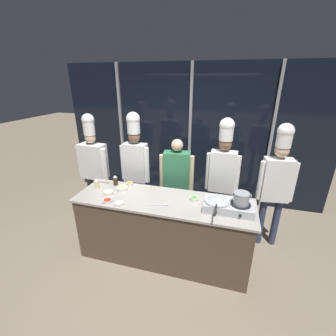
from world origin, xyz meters
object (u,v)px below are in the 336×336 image
(prep_bowl_ginger, at_px, (122,188))
(serving_spoon_solid, at_px, (106,182))
(stock_pot, at_px, (241,198))
(prep_bowl_scallions, at_px, (194,199))
(prep_bowl_bean_sprouts, at_px, (119,203))
(chef_sous, at_px, (135,160))
(frying_pan, at_px, (217,199))
(chef_head, at_px, (93,162))
(serving_spoon_slotted, at_px, (162,205))
(chef_line, at_px, (223,169))
(prep_bowl_carrots, at_px, (129,184))
(squeeze_bottle_soy, at_px, (115,180))
(squeeze_bottle_oil, at_px, (97,184))
(prep_bowl_chili_flakes, at_px, (107,201))
(prep_bowl_chicken, at_px, (109,193))
(chef_pastry, at_px, (277,178))
(portable_stove, at_px, (228,206))

(prep_bowl_ginger, distance_m, serving_spoon_solid, 0.39)
(stock_pot, relative_size, serving_spoon_solid, 0.97)
(prep_bowl_scallions, bearing_deg, prep_bowl_bean_sprouts, -158.22)
(serving_spoon_solid, relative_size, chef_sous, 0.11)
(frying_pan, bearing_deg, chef_head, 160.49)
(serving_spoon_slotted, height_order, chef_head, chef_head)
(prep_bowl_bean_sprouts, distance_m, chef_line, 1.60)
(prep_bowl_carrots, height_order, chef_head, chef_head)
(chef_sous, bearing_deg, prep_bowl_scallions, 150.05)
(squeeze_bottle_soy, height_order, prep_bowl_scallions, squeeze_bottle_soy)
(squeeze_bottle_oil, height_order, chef_sous, chef_sous)
(prep_bowl_chili_flakes, xyz_separation_m, chef_head, (-0.84, 1.00, 0.10))
(chef_line, bearing_deg, serving_spoon_slotted, 56.12)
(stock_pot, distance_m, prep_bowl_ginger, 1.61)
(prep_bowl_chili_flakes, height_order, prep_bowl_chicken, prep_bowl_chicken)
(chef_pastry, bearing_deg, serving_spoon_slotted, 23.24)
(stock_pot, relative_size, chef_line, 0.11)
(squeeze_bottle_oil, xyz_separation_m, chef_head, (-0.49, 0.69, 0.05))
(prep_bowl_carrots, bearing_deg, portable_stove, -11.93)
(frying_pan, relative_size, prep_bowl_chicken, 3.96)
(frying_pan, distance_m, chef_pastry, 1.06)
(chef_line, bearing_deg, squeeze_bottle_oil, 25.78)
(portable_stove, xyz_separation_m, frying_pan, (-0.13, -0.00, 0.08))
(serving_spoon_solid, height_order, chef_pastry, chef_pastry)
(chef_sous, distance_m, chef_line, 1.41)
(stock_pot, distance_m, serving_spoon_solid, 1.98)
(prep_bowl_bean_sprouts, height_order, serving_spoon_slotted, prep_bowl_bean_sprouts)
(serving_spoon_slotted, xyz_separation_m, chef_pastry, (1.42, 0.84, 0.18))
(chef_sous, bearing_deg, stock_pot, 155.82)
(prep_bowl_scallions, relative_size, chef_sous, 0.06)
(chef_head, bearing_deg, prep_bowl_ginger, 147.86)
(squeeze_bottle_oil, distance_m, serving_spoon_slotted, 1.06)
(chef_head, bearing_deg, squeeze_bottle_oil, 129.44)
(stock_pot, height_order, chef_line, chef_line)
(prep_bowl_ginger, bearing_deg, squeeze_bottle_soy, 144.78)
(portable_stove, relative_size, chef_pastry, 0.31)
(prep_bowl_scallions, distance_m, chef_head, 2.00)
(squeeze_bottle_oil, height_order, prep_bowl_scallions, squeeze_bottle_oil)
(frying_pan, bearing_deg, prep_bowl_ginger, 173.51)
(serving_spoon_solid, bearing_deg, squeeze_bottle_soy, -8.72)
(frying_pan, bearing_deg, prep_bowl_chicken, -179.09)
(portable_stove, xyz_separation_m, prep_bowl_ginger, (-1.46, 0.15, -0.03))
(squeeze_bottle_oil, distance_m, prep_bowl_carrots, 0.46)
(stock_pot, relative_size, prep_bowl_chili_flakes, 1.67)
(chef_sous, bearing_deg, serving_spoon_solid, 59.63)
(frying_pan, bearing_deg, chef_pastry, 44.56)
(frying_pan, relative_size, prep_bowl_carrots, 5.19)
(squeeze_bottle_oil, distance_m, squeeze_bottle_soy, 0.27)
(stock_pot, xyz_separation_m, prep_bowl_chili_flakes, (-1.62, -0.23, -0.16))
(prep_bowl_bean_sprouts, xyz_separation_m, serving_spoon_slotted, (0.52, 0.13, -0.01))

